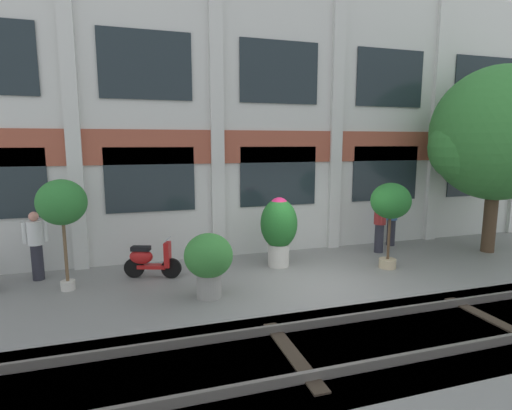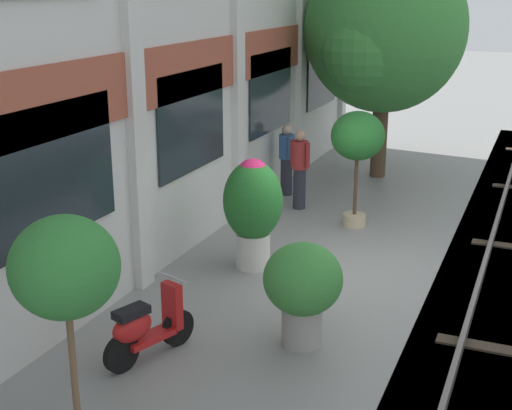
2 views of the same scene
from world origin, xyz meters
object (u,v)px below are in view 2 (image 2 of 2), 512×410
(potted_plant_fluted_column, at_px, (253,204))
(potted_plant_ribbed_drum, at_px, (303,285))
(resident_near_plants, at_px, (287,158))
(potted_plant_terracotta_small, at_px, (65,271))
(broadleaf_tree, at_px, (385,33))
(potted_plant_tall_urn, at_px, (358,140))
(scooter_near_curb, at_px, (146,328))
(resident_by_doorway, at_px, (300,167))

(potted_plant_fluted_column, relative_size, potted_plant_ribbed_drum, 1.33)
(potted_plant_ribbed_drum, distance_m, resident_near_plants, 6.76)
(potted_plant_terracotta_small, bearing_deg, broadleaf_tree, -1.50)
(broadleaf_tree, relative_size, potted_plant_tall_urn, 2.42)
(broadleaf_tree, xyz_separation_m, scooter_near_curb, (-9.71, 0.58, -2.92))
(scooter_near_curb, bearing_deg, potted_plant_ribbed_drum, -35.86)
(broadleaf_tree, bearing_deg, resident_near_plants, 147.24)
(broadleaf_tree, relative_size, potted_plant_ribbed_drum, 3.92)
(potted_plant_ribbed_drum, bearing_deg, potted_plant_terracotta_small, 155.06)
(potted_plant_fluted_column, height_order, resident_by_doorway, potted_plant_fluted_column)
(broadleaf_tree, height_order, potted_plant_tall_urn, broadleaf_tree)
(potted_plant_fluted_column, height_order, potted_plant_tall_urn, potted_plant_tall_urn)
(potted_plant_fluted_column, bearing_deg, potted_plant_ribbed_drum, -143.46)
(potted_plant_terracotta_small, bearing_deg, scooter_near_curb, 9.08)
(potted_plant_fluted_column, bearing_deg, potted_plant_tall_urn, -20.54)
(potted_plant_terracotta_small, relative_size, scooter_near_curb, 1.84)
(potted_plant_ribbed_drum, height_order, resident_by_doorway, resident_by_doorway)
(potted_plant_tall_urn, distance_m, resident_by_doorway, 1.69)
(scooter_near_curb, distance_m, resident_by_doorway, 6.59)
(resident_by_doorway, bearing_deg, broadleaf_tree, 10.00)
(potted_plant_ribbed_drum, bearing_deg, broadleaf_tree, 6.97)
(potted_plant_tall_urn, relative_size, scooter_near_curb, 1.66)
(potted_plant_ribbed_drum, xyz_separation_m, resident_near_plants, (6.27, 2.54, 0.01))
(scooter_near_curb, height_order, resident_by_doorway, resident_by_doorway)
(potted_plant_fluted_column, bearing_deg, broadleaf_tree, -4.82)
(potted_plant_tall_urn, bearing_deg, resident_near_plants, 52.66)
(potted_plant_tall_urn, height_order, potted_plant_ribbed_drum, potted_plant_tall_urn)
(potted_plant_tall_urn, height_order, resident_near_plants, potted_plant_tall_urn)
(broadleaf_tree, xyz_separation_m, potted_plant_fluted_column, (-6.43, 0.54, -2.28))
(potted_plant_tall_urn, height_order, scooter_near_curb, potted_plant_tall_urn)
(scooter_near_curb, bearing_deg, potted_plant_tall_urn, 9.56)
(resident_near_plants, bearing_deg, potted_plant_terracotta_small, -120.40)
(scooter_near_curb, bearing_deg, potted_plant_terracotta_small, -151.47)
(potted_plant_fluted_column, xyz_separation_m, potted_plant_tall_urn, (2.65, -0.99, 0.60))
(potted_plant_fluted_column, relative_size, potted_plant_terracotta_small, 0.74)
(potted_plant_fluted_column, bearing_deg, scooter_near_curb, 179.27)
(potted_plant_fluted_column, distance_m, resident_by_doorway, 3.31)
(broadleaf_tree, height_order, scooter_near_curb, broadleaf_tree)
(potted_plant_ribbed_drum, xyz_separation_m, scooter_near_curb, (-1.13, 1.63, -0.38))
(potted_plant_fluted_column, xyz_separation_m, scooter_near_curb, (-3.28, 0.04, -0.64))
(potted_plant_fluted_column, xyz_separation_m, potted_plant_terracotta_small, (-5.05, -0.24, 0.84))
(potted_plant_fluted_column, height_order, scooter_near_curb, potted_plant_fluted_column)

